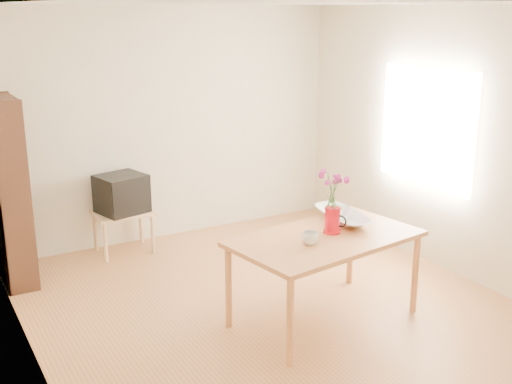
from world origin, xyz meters
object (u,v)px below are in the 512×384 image
pitcher (332,221)px  bowl (343,197)px  television (121,193)px  mug (310,238)px  table (325,244)px

pitcher → bowl: size_ratio=0.48×
bowl → television: size_ratio=0.84×
mug → bowl: (0.59, 0.36, 0.17)m
mug → bowl: size_ratio=0.28×
television → mug: bearing=-86.8°
mug → television: size_ratio=0.24×
table → bowl: 0.54m
table → television: size_ratio=3.01×
table → pitcher: 0.20m
table → bowl: bearing=26.9°
television → pitcher: bearing=-79.1°
bowl → television: bearing=122.7°
table → mug: 0.27m
television → table: bearing=-81.5°
bowl → pitcher: bearing=-141.4°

